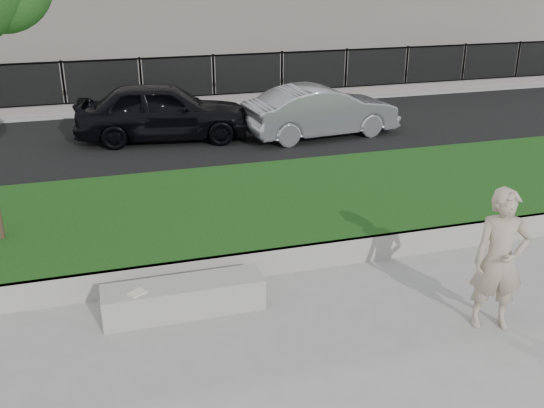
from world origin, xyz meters
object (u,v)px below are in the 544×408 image
object	(u,v)px
man	(500,260)
book	(137,293)
stone_bench	(184,297)
car_dark	(163,111)
car_silver	(321,111)

from	to	relation	value
man	book	size ratio (longest dim) A/B	8.74
man	book	bearing A→B (deg)	-179.36
stone_bench	book	xyz separation A→B (m)	(-0.59, -0.11, 0.22)
car_dark	car_silver	world-z (taller)	car_dark
book	man	bearing A→B (deg)	-49.05
book	car_silver	bearing A→B (deg)	22.59
man	car_silver	bearing A→B (deg)	100.74
book	car_silver	xyz separation A→B (m)	(5.28, 7.45, 0.25)
man	book	xyz separation A→B (m)	(-4.23, 1.29, -0.47)
car_silver	man	bearing A→B (deg)	166.94
man	book	world-z (taller)	man
stone_bench	man	size ratio (longest dim) A/B	1.14
stone_bench	car_silver	xyz separation A→B (m)	(4.69, 7.34, 0.48)
stone_bench	man	xyz separation A→B (m)	(3.64, -1.40, 0.69)
book	car_silver	distance (m)	9.14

